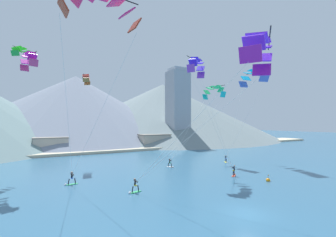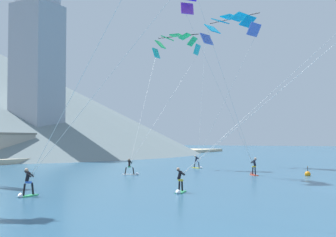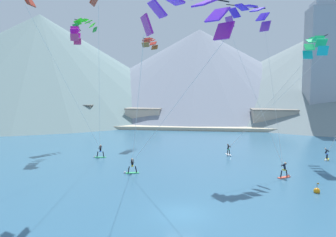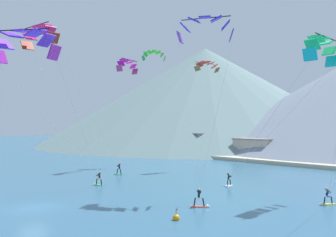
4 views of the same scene
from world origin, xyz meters
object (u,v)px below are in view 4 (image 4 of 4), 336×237
(kitesurfer_mid_center, at_px, (118,171))
(kitesurfer_far_left, at_px, (228,183))
(kitesurfer_near_trail, at_px, (98,181))
(parafoil_kite_mid_center, at_px, (40,35))
(kitesurfer_near_lead, at_px, (326,200))
(race_marker_buoy, at_px, (176,218))
(parafoil_kite_near_trail, at_px, (25,42))
(parafoil_kite_distant_mid_solo, at_px, (154,55))
(parafoil_kite_far_left, at_px, (321,48))
(parafoil_kite_far_right, at_px, (205,27))
(parafoil_kite_distant_high_outer, at_px, (207,65))
(parafoil_kite_distant_low_drift, at_px, (127,64))
(kitesurfer_far_right, at_px, (201,201))

(kitesurfer_mid_center, relative_size, kitesurfer_far_left, 1.00)
(kitesurfer_near_trail, height_order, parafoil_kite_mid_center, parafoil_kite_mid_center)
(kitesurfer_far_left, relative_size, parafoil_kite_mid_center, 0.10)
(kitesurfer_near_lead, height_order, race_marker_buoy, kitesurfer_near_lead)
(parafoil_kite_near_trail, xyz_separation_m, parafoil_kite_distant_mid_solo, (-19.55, 31.34, 5.55))
(kitesurfer_near_trail, relative_size, race_marker_buoy, 1.75)
(parafoil_kite_far_left, bearing_deg, parafoil_kite_near_trail, -122.81)
(kitesurfer_far_left, distance_m, parafoil_kite_far_right, 18.30)
(kitesurfer_near_trail, xyz_separation_m, parafoil_kite_distant_high_outer, (-1.88, 22.06, 16.65))
(parafoil_kite_far_left, bearing_deg, parafoil_kite_distant_low_drift, 178.40)
(parafoil_kite_distant_high_outer, relative_size, parafoil_kite_distant_mid_solo, 1.09)
(parafoil_kite_distant_low_drift, bearing_deg, kitesurfer_far_left, -4.48)
(kitesurfer_near_trail, bearing_deg, race_marker_buoy, -13.36)
(parafoil_kite_mid_center, height_order, race_marker_buoy, parafoil_kite_mid_center)
(kitesurfer_near_lead, distance_m, kitesurfer_near_trail, 25.52)
(kitesurfer_near_lead, relative_size, parafoil_kite_distant_high_outer, 0.37)
(kitesurfer_near_trail, xyz_separation_m, parafoil_kite_near_trail, (7.08, -11.79, 14.01))
(kitesurfer_mid_center, height_order, kitesurfer_far_left, kitesurfer_mid_center)
(parafoil_kite_distant_mid_solo, bearing_deg, kitesurfer_near_trail, -57.48)
(kitesurfer_mid_center, height_order, kitesurfer_far_right, kitesurfer_mid_center)
(parafoil_kite_distant_low_drift, xyz_separation_m, parafoil_kite_distant_mid_solo, (-1.23, 6.88, 2.68))
(kitesurfer_mid_center, height_order, parafoil_kite_near_trail, parafoil_kite_near_trail)
(kitesurfer_near_trail, xyz_separation_m, parafoil_kite_far_left, (22.25, 11.74, 14.47))
(parafoil_kite_near_trail, height_order, parafoil_kite_mid_center, parafoil_kite_mid_center)
(parafoil_kite_far_right, bearing_deg, kitesurfer_near_trail, -158.78)
(kitesurfer_far_right, xyz_separation_m, parafoil_kite_distant_low_drift, (-27.80, 12.27, 16.83))
(parafoil_kite_far_left, bearing_deg, parafoil_kite_mid_center, -148.06)
(kitesurfer_far_left, bearing_deg, kitesurfer_mid_center, -168.27)
(kitesurfer_far_left, xyz_separation_m, parafoil_kite_far_right, (1.66, -5.89, 17.25))
(kitesurfer_near_lead, bearing_deg, parafoil_kite_far_left, 122.86)
(kitesurfer_far_right, relative_size, parafoil_kite_far_left, 0.12)
(parafoil_kite_near_trail, bearing_deg, kitesurfer_mid_center, 124.72)
(kitesurfer_near_lead, height_order, kitesurfer_mid_center, kitesurfer_mid_center)
(kitesurfer_near_trail, relative_size, kitesurfer_far_left, 1.00)
(parafoil_kite_near_trail, relative_size, parafoil_kite_distant_high_outer, 3.08)
(kitesurfer_near_lead, relative_size, kitesurfer_far_right, 0.98)
(parafoil_kite_far_right, xyz_separation_m, parafoil_kite_distant_low_drift, (-24.18, 7.66, -0.33))
(parafoil_kite_far_left, distance_m, parafoil_kite_distant_high_outer, 26.34)
(parafoil_kite_far_right, bearing_deg, kitesurfer_far_right, -51.89)
(parafoil_kite_near_trail, relative_size, parafoil_kite_far_left, 0.97)
(kitesurfer_far_left, xyz_separation_m, parafoil_kite_far_left, (10.97, 0.83, 14.52))
(parafoil_kite_far_right, relative_size, parafoil_kite_distant_mid_solo, 4.09)
(kitesurfer_near_lead, bearing_deg, parafoil_kite_distant_high_outer, 153.91)
(parafoil_kite_far_left, bearing_deg, kitesurfer_near_lead, -57.14)
(parafoil_kite_mid_center, xyz_separation_m, parafoil_kite_far_right, (17.89, 10.24, -0.68))
(parafoil_kite_distant_mid_solo, relative_size, race_marker_buoy, 4.19)
(kitesurfer_near_trail, bearing_deg, kitesurfer_far_left, 44.05)
(parafoil_kite_mid_center, bearing_deg, parafoil_kite_distant_mid_solo, 106.89)
(kitesurfer_near_lead, relative_size, kitesurfer_far_left, 0.97)
(kitesurfer_mid_center, xyz_separation_m, parafoil_kite_distant_low_drift, (-5.09, 5.38, 16.82))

